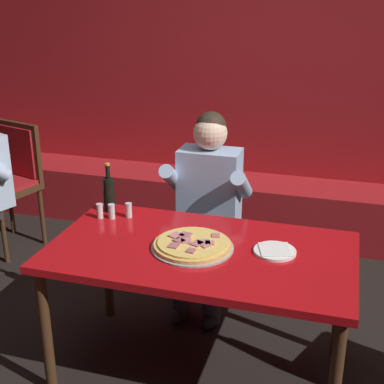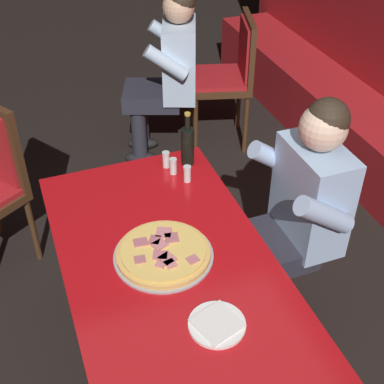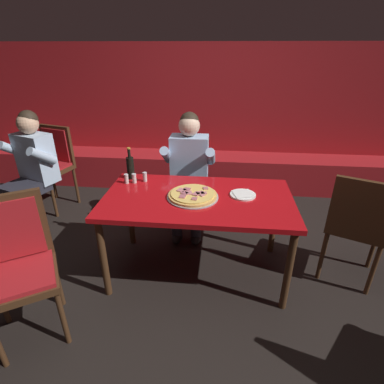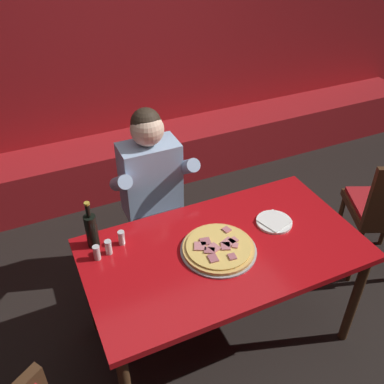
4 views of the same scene
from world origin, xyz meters
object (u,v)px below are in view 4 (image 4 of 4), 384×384
at_px(main_dining_table, 224,257).
at_px(beer_bottle, 91,230).
at_px(pizza, 218,248).
at_px(plate_white_paper, 274,222).
at_px(diner_seated_blue_shirt, 156,195).
at_px(shaker_black_pepper, 109,248).
at_px(shaker_red_pepper_flakes, 122,238).
at_px(shaker_parmesan, 97,253).

bearing_deg(main_dining_table, beer_bottle, 153.71).
bearing_deg(pizza, plate_white_paper, 10.02).
bearing_deg(diner_seated_blue_shirt, pizza, -80.69).
bearing_deg(main_dining_table, plate_white_paper, 9.64).
xyz_separation_m(beer_bottle, shaker_black_pepper, (0.06, -0.10, -0.07)).
relative_size(main_dining_table, plate_white_paper, 7.26).
height_order(main_dining_table, shaker_red_pepper_flakes, shaker_red_pepper_flakes).
xyz_separation_m(shaker_red_pepper_flakes, diner_seated_blue_shirt, (0.35, 0.40, -0.08)).
distance_m(plate_white_paper, shaker_parmesan, 1.02).
height_order(main_dining_table, shaker_parmesan, shaker_parmesan).
distance_m(main_dining_table, pizza, 0.10).
xyz_separation_m(plate_white_paper, beer_bottle, (-1.00, 0.25, 0.10)).
bearing_deg(shaker_red_pepper_flakes, beer_bottle, 158.99).
height_order(shaker_parmesan, shaker_black_pepper, same).
height_order(beer_bottle, shaker_red_pepper_flakes, beer_bottle).
height_order(main_dining_table, pizza, pizza).
bearing_deg(beer_bottle, diner_seated_blue_shirt, 35.52).
bearing_deg(diner_seated_blue_shirt, beer_bottle, -144.48).
height_order(shaker_red_pepper_flakes, shaker_black_pepper, same).
distance_m(beer_bottle, shaker_black_pepper, 0.13).
relative_size(shaker_red_pepper_flakes, shaker_black_pepper, 1.00).
bearing_deg(beer_bottle, main_dining_table, -26.29).
bearing_deg(diner_seated_blue_shirt, shaker_parmesan, -137.14).
height_order(shaker_parmesan, diner_seated_blue_shirt, diner_seated_blue_shirt).
bearing_deg(shaker_black_pepper, shaker_parmesan, -167.68).
height_order(plate_white_paper, shaker_red_pepper_flakes, shaker_red_pepper_flakes).
bearing_deg(beer_bottle, shaker_red_pepper_flakes, -21.01).
height_order(pizza, diner_seated_blue_shirt, diner_seated_blue_shirt).
distance_m(shaker_red_pepper_flakes, shaker_black_pepper, 0.10).
relative_size(main_dining_table, shaker_red_pepper_flakes, 17.73).
xyz_separation_m(pizza, shaker_black_pepper, (-0.54, 0.23, 0.02)).
height_order(beer_bottle, diner_seated_blue_shirt, diner_seated_blue_shirt).
bearing_deg(diner_seated_blue_shirt, plate_white_paper, -49.61).
relative_size(shaker_parmesan, shaker_black_pepper, 1.00).
xyz_separation_m(shaker_red_pepper_flakes, shaker_black_pepper, (-0.09, -0.04, 0.00)).
relative_size(beer_bottle, diner_seated_blue_shirt, 0.23).
height_order(main_dining_table, plate_white_paper, plate_white_paper).
bearing_deg(beer_bottle, pizza, -28.53).
bearing_deg(main_dining_table, shaker_parmesan, 162.60).
bearing_deg(pizza, shaker_parmesan, 160.70).
height_order(shaker_red_pepper_flakes, diner_seated_blue_shirt, diner_seated_blue_shirt).
xyz_separation_m(pizza, shaker_red_pepper_flakes, (-0.46, 0.27, 0.02)).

